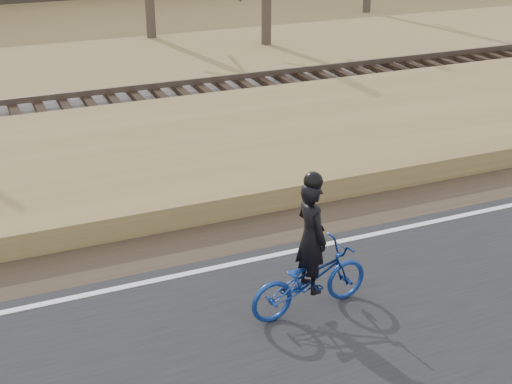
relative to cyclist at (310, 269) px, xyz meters
name	(u,v)px	position (x,y,z in m)	size (l,w,h in m)	color
cyclist	(310,269)	(0.00, 0.00, 0.00)	(1.90, 0.82, 2.11)	navy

